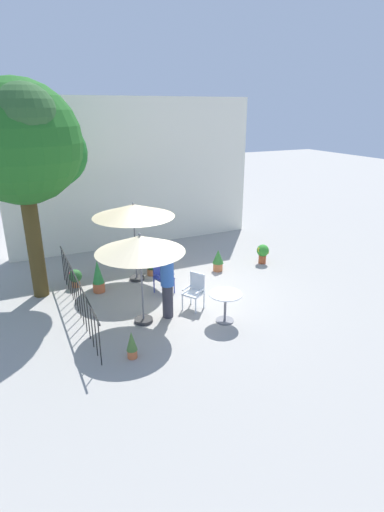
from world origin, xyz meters
TOP-DOWN VIEW (x-y plane):
  - ground_plane at (0.00, 0.00)m, footprint 60.00×60.00m
  - villa_facade at (0.00, 4.66)m, footprint 8.98×0.30m
  - terrace_railing at (-3.05, 0.00)m, footprint 0.03×4.96m
  - shade_tree at (-3.73, 1.60)m, footprint 3.11×2.96m
  - patio_umbrella_0 at (-1.10, 1.43)m, footprint 2.32×2.32m
  - patio_umbrella_1 at (-1.74, -1.03)m, footprint 2.03×2.03m
  - cafe_table_0 at (0.03, -1.84)m, footprint 0.78×0.78m
  - patio_chair_0 at (-0.31, -0.90)m, footprint 0.59×0.59m
  - patio_chair_1 at (-0.73, 0.31)m, footprint 0.53×0.53m
  - potted_plant_0 at (-2.31, 1.09)m, footprint 0.33×0.33m
  - potted_plant_1 at (-2.42, -2.32)m, footprint 0.23×0.23m
  - potted_plant_2 at (-2.83, 1.69)m, footprint 0.37×0.38m
  - potted_plant_3 at (1.41, 1.00)m, footprint 0.35×0.35m
  - potted_plant_4 at (3.04, 0.94)m, footprint 0.40×0.40m
  - potted_plant_5 at (-0.56, 1.58)m, footprint 0.48×0.48m
  - standing_person at (-1.11, -1.04)m, footprint 0.43×0.43m

SIDE VIEW (x-z plane):
  - ground_plane at x=0.00m, z-range 0.00..0.00m
  - potted_plant_2 at x=-2.83m, z-range 0.04..0.56m
  - potted_plant_1 at x=-2.42m, z-range 0.01..0.61m
  - potted_plant_5 at x=-0.56m, z-range 0.04..0.68m
  - potted_plant_3 at x=1.41m, z-range 0.02..0.71m
  - potted_plant_4 at x=3.04m, z-range 0.06..0.70m
  - potted_plant_0 at x=-2.31m, z-range -0.01..0.91m
  - cafe_table_0 at x=0.03m, z-range 0.15..0.88m
  - patio_chair_0 at x=-0.31m, z-range 0.06..0.98m
  - patio_chair_1 at x=-0.73m, z-range 0.06..1.02m
  - terrace_railing at x=-3.05m, z-range 0.17..1.19m
  - standing_person at x=-1.11m, z-range 0.03..1.77m
  - patio_umbrella_1 at x=-1.74m, z-range 0.84..3.06m
  - patio_umbrella_0 at x=-1.10m, z-range 0.92..3.26m
  - villa_facade at x=0.00m, z-range 0.00..5.17m
  - shade_tree at x=-3.73m, z-range 1.27..6.77m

